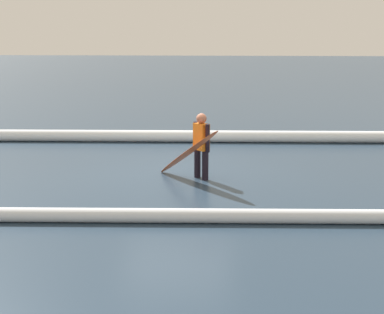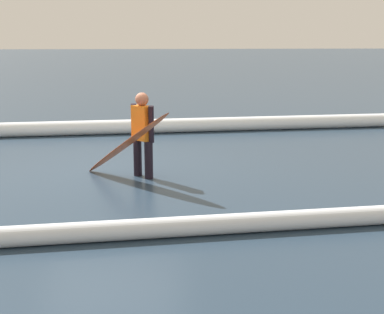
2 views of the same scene
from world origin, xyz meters
TOP-DOWN VIEW (x-y plane):
  - ground_plane at (0.00, 0.00)m, footprint 189.34×189.34m
  - surfer at (-0.62, 0.53)m, footprint 0.37×0.50m
  - surfboard at (-0.35, 0.77)m, footprint 1.55×1.63m
  - wave_crest_foreground at (-1.23, -3.70)m, footprint 18.37×1.58m
  - wave_crest_midground at (0.06, 3.42)m, footprint 22.64×1.95m

SIDE VIEW (x-z plane):
  - ground_plane at x=0.00m, z-range 0.00..0.00m
  - wave_crest_midground at x=0.06m, z-range 0.00..0.24m
  - wave_crest_foreground at x=-1.23m, z-range 0.00..0.34m
  - surfboard at x=-0.35m, z-range -0.01..1.23m
  - surfer at x=-0.62m, z-range 0.08..1.50m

